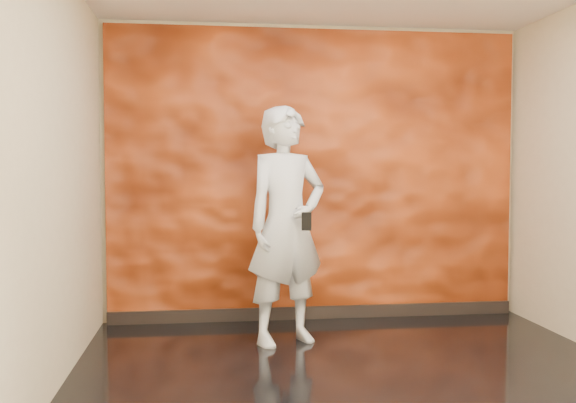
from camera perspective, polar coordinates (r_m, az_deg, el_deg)
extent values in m
cube|color=black|center=(4.45, 6.85, -16.04)|extent=(4.00, 4.00, 0.01)
cube|color=#C3B495|center=(6.17, 2.37, 2.57)|extent=(4.00, 0.02, 2.80)
cube|color=#C3B495|center=(2.33, 19.26, 1.71)|extent=(4.00, 0.02, 2.80)
cube|color=#C3B495|center=(4.19, -20.59, 2.18)|extent=(0.02, 4.00, 2.80)
cube|color=#DF551D|center=(6.13, 2.43, 2.38)|extent=(3.90, 0.06, 2.75)
cube|color=black|center=(6.24, 2.47, -9.82)|extent=(3.90, 0.04, 0.12)
imported|color=#9DA3AD|center=(5.26, -0.13, -2.11)|extent=(0.84, 0.71, 1.95)
cube|color=black|center=(5.03, 1.66, -1.78)|extent=(0.08, 0.04, 0.14)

